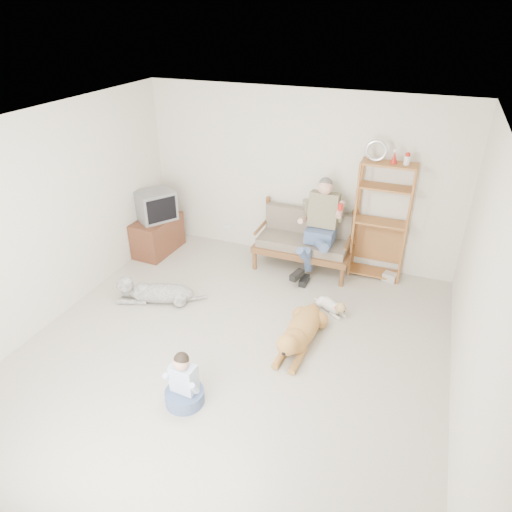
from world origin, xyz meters
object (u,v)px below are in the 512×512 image
at_px(etagere, 381,221).
at_px(tv_stand, 157,235).
at_px(loveseat, 305,239).
at_px(golden_retriever, 300,332).

distance_m(etagere, tv_stand, 3.66).
xyz_separation_m(loveseat, tv_stand, (-2.46, -0.40, -0.19)).
xyz_separation_m(etagere, golden_retriever, (-0.61, -2.03, -0.75)).
xyz_separation_m(tv_stand, golden_retriever, (2.95, -1.49, -0.12)).
bearing_deg(golden_retriever, loveseat, 107.60).
bearing_deg(golden_retriever, etagere, 76.10).
bearing_deg(tv_stand, loveseat, 12.45).
relative_size(loveseat, etagere, 0.71).
distance_m(tv_stand, golden_retriever, 3.31).
height_order(loveseat, tv_stand, loveseat).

